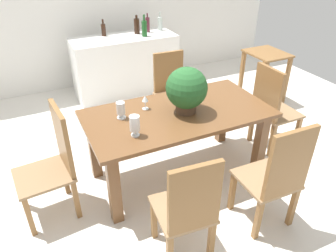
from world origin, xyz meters
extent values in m
plane|color=silver|center=(0.00, 0.00, 0.00)|extent=(7.04, 7.04, 0.00)
cube|color=white|center=(0.00, 2.60, 1.30)|extent=(6.40, 0.10, 2.60)
cube|color=brown|center=(0.00, -0.22, 0.74)|extent=(1.79, 0.92, 0.04)
cube|color=brown|center=(-0.78, -0.57, 0.36)|extent=(0.10, 0.10, 0.72)
cube|color=brown|center=(0.78, -0.57, 0.36)|extent=(0.10, 0.10, 0.72)
cube|color=brown|center=(-0.78, 0.13, 0.36)|extent=(0.10, 0.10, 0.72)
cube|color=brown|center=(0.78, 0.13, 0.36)|extent=(0.10, 0.10, 0.72)
cube|color=brown|center=(1.50, -0.41, 0.21)|extent=(0.04, 0.04, 0.42)
cube|color=brown|center=(1.49, -0.04, 0.21)|extent=(0.04, 0.04, 0.42)
cube|color=brown|center=(1.12, -0.41, 0.21)|extent=(0.04, 0.04, 0.42)
cube|color=brown|center=(1.12, -0.04, 0.21)|extent=(0.04, 0.04, 0.42)
cube|color=#8F6F4C|center=(1.31, -0.22, 0.44)|extent=(0.46, 0.45, 0.03)
cube|color=brown|center=(1.10, -0.23, 0.74)|extent=(0.04, 0.41, 0.57)
cube|color=brown|center=(-1.52, -0.06, 0.21)|extent=(0.05, 0.05, 0.42)
cube|color=brown|center=(-1.49, -0.43, 0.21)|extent=(0.05, 0.05, 0.42)
cube|color=brown|center=(-1.12, -0.02, 0.21)|extent=(0.05, 0.05, 0.42)
cube|color=brown|center=(-1.09, -0.39, 0.21)|extent=(0.05, 0.05, 0.42)
cube|color=#8F6F4C|center=(-1.31, -0.22, 0.44)|extent=(0.51, 0.48, 0.03)
cube|color=brown|center=(-1.09, -0.20, 0.74)|extent=(0.08, 0.41, 0.59)
cube|color=brown|center=(0.59, -0.91, 0.21)|extent=(0.05, 0.05, 0.42)
cube|color=brown|center=(0.22, -0.90, 0.21)|extent=(0.05, 0.05, 0.42)
cube|color=brown|center=(0.58, -1.29, 0.21)|extent=(0.05, 0.05, 0.42)
cube|color=brown|center=(0.21, -1.28, 0.21)|extent=(0.05, 0.05, 0.42)
cube|color=#8F6F4C|center=(0.40, -1.10, 0.44)|extent=(0.46, 0.46, 0.03)
cube|color=brown|center=(0.40, -1.30, 0.75)|extent=(0.41, 0.05, 0.60)
cube|color=brown|center=(-0.22, -0.93, 0.21)|extent=(0.05, 0.05, 0.42)
cube|color=brown|center=(-0.56, -0.90, 0.21)|extent=(0.05, 0.05, 0.42)
cube|color=brown|center=(-0.25, -1.29, 0.21)|extent=(0.05, 0.05, 0.42)
cube|color=#8F6F4C|center=(-0.40, -1.10, 0.44)|extent=(0.45, 0.48, 0.03)
cube|color=brown|center=(-0.42, -1.30, 0.73)|extent=(0.38, 0.07, 0.56)
cube|color=brown|center=(0.21, 0.46, 0.21)|extent=(0.05, 0.05, 0.42)
cube|color=brown|center=(0.57, 0.44, 0.21)|extent=(0.05, 0.05, 0.42)
cube|color=brown|center=(0.24, 0.85, 0.21)|extent=(0.05, 0.05, 0.42)
cube|color=brown|center=(0.59, 0.83, 0.21)|extent=(0.05, 0.05, 0.42)
cube|color=#8F6F4C|center=(0.40, 0.65, 0.44)|extent=(0.46, 0.49, 0.03)
cube|color=brown|center=(0.42, 0.86, 0.71)|extent=(0.40, 0.06, 0.52)
cylinder|color=#4C3828|center=(0.07, -0.25, 0.81)|extent=(0.20, 0.20, 0.10)
sphere|color=#235628|center=(0.07, -0.25, 1.01)|extent=(0.39, 0.39, 0.39)
sphere|color=#DB9EB2|center=(0.09, -0.36, 1.07)|extent=(0.05, 0.05, 0.05)
sphere|color=#DB9EB2|center=(0.16, -0.16, 0.96)|extent=(0.04, 0.04, 0.04)
sphere|color=#DB9EB2|center=(-0.07, -0.27, 0.96)|extent=(0.05, 0.05, 0.05)
sphere|color=#DB9EB2|center=(-0.07, -0.31, 1.04)|extent=(0.06, 0.06, 0.06)
sphere|color=#DB9EB2|center=(0.22, -0.29, 1.06)|extent=(0.06, 0.06, 0.06)
sphere|color=#DB9EB2|center=(0.18, -0.14, 1.09)|extent=(0.05, 0.05, 0.05)
cylinder|color=silver|center=(-0.53, -0.10, 0.76)|extent=(0.08, 0.08, 0.01)
cylinder|color=silver|center=(-0.53, -0.10, 0.79)|extent=(0.02, 0.02, 0.04)
cylinder|color=silver|center=(-0.53, -0.10, 0.86)|extent=(0.08, 0.08, 0.11)
cylinder|color=silver|center=(-0.52, -0.44, 0.76)|extent=(0.08, 0.08, 0.01)
cylinder|color=silver|center=(-0.52, -0.44, 0.79)|extent=(0.03, 0.03, 0.04)
cylinder|color=silver|center=(-0.52, -0.44, 0.88)|extent=(0.09, 0.09, 0.13)
cylinder|color=silver|center=(-0.26, -0.03, 0.76)|extent=(0.06, 0.06, 0.00)
cylinder|color=silver|center=(-0.26, -0.03, 0.80)|extent=(0.01, 0.01, 0.08)
cone|color=silver|center=(-0.26, -0.03, 0.87)|extent=(0.06, 0.06, 0.06)
cube|color=white|center=(0.18, 1.90, 0.46)|extent=(1.55, 0.61, 0.92)
cylinder|color=#511E28|center=(0.61, 2.00, 1.03)|extent=(0.07, 0.07, 0.21)
cylinder|color=#511E28|center=(0.61, 2.00, 1.17)|extent=(0.02, 0.02, 0.06)
cylinder|color=#194C1E|center=(0.47, 1.80, 1.03)|extent=(0.08, 0.08, 0.22)
cylinder|color=#194C1E|center=(0.47, 1.80, 1.19)|extent=(0.03, 0.03, 0.09)
cylinder|color=black|center=(0.43, 1.98, 1.03)|extent=(0.08, 0.08, 0.22)
cylinder|color=black|center=(0.43, 1.98, 1.17)|extent=(0.03, 0.03, 0.05)
cylinder|color=black|center=(-0.06, 2.08, 1.01)|extent=(0.07, 0.07, 0.17)
cylinder|color=black|center=(-0.06, 2.08, 1.13)|extent=(0.03, 0.03, 0.07)
cylinder|color=#B2BFB7|center=(0.82, 2.01, 1.02)|extent=(0.08, 0.08, 0.20)
cylinder|color=#B2BFB7|center=(0.82, 2.01, 1.16)|extent=(0.02, 0.02, 0.08)
cube|color=brown|center=(1.97, 0.81, 0.74)|extent=(0.51, 0.58, 0.02)
cube|color=brown|center=(1.76, 0.56, 0.37)|extent=(0.05, 0.05, 0.73)
cube|color=brown|center=(2.19, 0.56, 0.37)|extent=(0.05, 0.05, 0.73)
cube|color=brown|center=(1.76, 1.05, 0.37)|extent=(0.05, 0.05, 0.73)
cube|color=brown|center=(2.19, 1.05, 0.37)|extent=(0.05, 0.05, 0.73)
camera|label=1|loc=(-1.26, -2.64, 2.25)|focal=34.41mm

